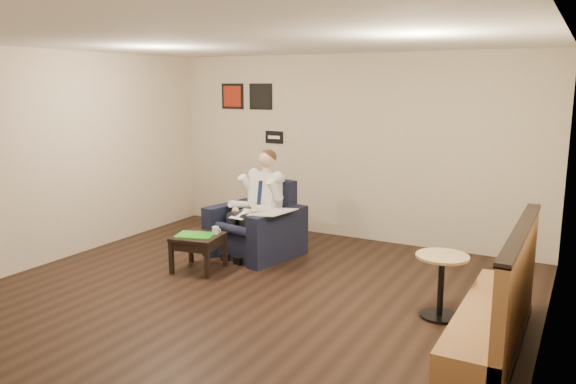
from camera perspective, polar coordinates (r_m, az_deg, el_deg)
The scene contains 18 objects.
ground at distance 6.35m, azimuth -4.68°, elevation -10.88°, with size 6.00×6.00×0.00m, color black.
wall_back at distance 8.61m, azimuth 6.19°, elevation 4.51°, with size 6.00×0.02×2.80m, color beige.
wall_left at distance 8.01m, azimuth -23.13°, elevation 3.21°, with size 0.02×6.00×2.80m, color beige.
wall_right at distance 5.02m, azimuth 25.08°, elevation -1.11°, with size 0.02×6.00×2.80m, color beige.
ceiling at distance 5.91m, azimuth -5.11°, elevation 15.20°, with size 6.00×6.00×0.02m, color white.
seating_sign at distance 9.16m, azimuth -1.41°, elevation 5.58°, with size 0.32×0.02×0.20m, color black.
art_print_left at distance 9.55m, azimuth -5.65°, elevation 9.66°, with size 0.42×0.03×0.42m, color maroon.
art_print_right at distance 9.25m, azimuth -2.79°, elevation 9.66°, with size 0.42×0.03×0.42m, color black.
armchair at distance 7.80m, azimuth -3.35°, elevation -2.78°, with size 1.05×1.05×1.02m, color black.
seated_man at distance 7.67m, azimuth -4.04°, elevation -1.59°, with size 0.66×0.99×1.39m, color white, non-canonical shape.
lap_papers at distance 7.60m, azimuth -4.61°, elevation -2.26°, with size 0.23×0.33×0.01m, color white.
newspaper at distance 7.40m, azimuth -1.54°, elevation -2.06°, with size 0.44×0.55×0.01m, color silver.
side_table at distance 7.31m, azimuth -9.07°, elevation -6.10°, with size 0.56×0.56×0.46m, color black.
green_folder at distance 7.25m, azimuth -9.41°, elevation -4.32°, with size 0.46×0.33×0.01m, color green.
coffee_mug at distance 7.26m, azimuth -7.39°, elevation -3.88°, with size 0.08×0.08×0.10m, color white.
smartphone at distance 7.37m, azimuth -8.17°, elevation -4.04°, with size 0.14×0.07×0.01m, color black.
banquette at distance 5.37m, azimuth 20.00°, elevation -9.26°, with size 0.53×2.21×1.13m, color olive.
cafe_table at distance 5.99m, azimuth 15.26°, elevation -9.23°, with size 0.53×0.53×0.66m, color tan.
Camera 1 is at (3.26, -4.92, 2.36)m, focal length 35.00 mm.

